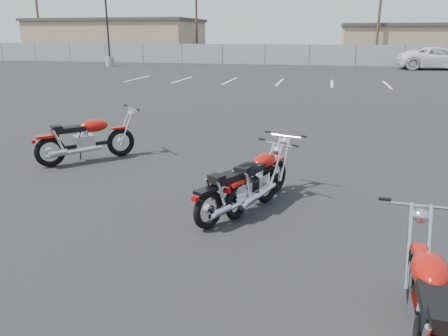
% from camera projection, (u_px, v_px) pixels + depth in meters
% --- Properties ---
extents(ground, '(120.00, 120.00, 0.00)m').
position_uv_depth(ground, '(203.00, 218.00, 6.80)').
color(ground, black).
rests_on(ground, ground).
extents(motorcycle_front_red, '(1.91, 1.98, 1.13)m').
position_uv_depth(motorcycle_front_red, '(86.00, 139.00, 9.67)').
color(motorcycle_front_red, black).
rests_on(motorcycle_front_red, ground).
extents(motorcycle_second_black, '(1.37, 1.97, 1.01)m').
position_uv_depth(motorcycle_second_black, '(240.00, 187.00, 6.80)').
color(motorcycle_second_black, black).
rests_on(motorcycle_second_black, ground).
extents(motorcycle_third_red, '(1.10, 2.08, 1.03)m').
position_uv_depth(motorcycle_third_red, '(259.00, 178.00, 7.21)').
color(motorcycle_third_red, black).
rests_on(motorcycle_third_red, ground).
extents(motorcycle_rear_red, '(0.86, 2.22, 1.09)m').
position_uv_depth(motorcycle_rear_red, '(430.00, 309.00, 3.73)').
color(motorcycle_rear_red, black).
rests_on(motorcycle_rear_red, ground).
extents(light_pole_west, '(0.80, 0.70, 10.99)m').
position_uv_depth(light_pole_west, '(108.00, 31.00, 37.03)').
color(light_pole_west, gray).
rests_on(light_pole_west, ground).
extents(chainlink_fence, '(80.06, 0.06, 1.80)m').
position_uv_depth(chainlink_fence, '(309.00, 55.00, 39.08)').
color(chainlink_fence, gray).
rests_on(chainlink_fence, ground).
extents(tan_building_west, '(18.40, 10.40, 4.30)m').
position_uv_depth(tan_building_west, '(118.00, 39.00, 50.02)').
color(tan_building_west, '#9E8766').
rests_on(tan_building_west, ground).
extents(tan_building_east, '(14.40, 9.40, 3.70)m').
position_uv_depth(tan_building_east, '(412.00, 42.00, 44.99)').
color(tan_building_east, '#9E8766').
rests_on(tan_building_east, ground).
extents(utility_pole_a, '(1.80, 0.24, 9.00)m').
position_uv_depth(utility_pole_a, '(38.00, 15.00, 48.23)').
color(utility_pole_a, '#3F2E1D').
rests_on(utility_pole_a, ground).
extents(utility_pole_b, '(1.80, 0.24, 9.00)m').
position_uv_depth(utility_pole_b, '(196.00, 14.00, 45.23)').
color(utility_pole_b, '#3F2E1D').
rests_on(utility_pole_b, ground).
extents(utility_pole_c, '(1.80, 0.24, 9.00)m').
position_uv_depth(utility_pole_c, '(380.00, 11.00, 40.37)').
color(utility_pole_c, '#3F2E1D').
rests_on(utility_pole_c, ground).
extents(parking_line_stripes, '(15.12, 4.00, 0.01)m').
position_uv_depth(parking_line_stripes, '(254.00, 82.00, 25.94)').
color(parking_line_stripes, silver).
rests_on(parking_line_stripes, ground).
extents(white_van, '(3.24, 7.30, 2.72)m').
position_uv_depth(white_van, '(440.00, 52.00, 34.22)').
color(white_van, white).
rests_on(white_van, ground).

